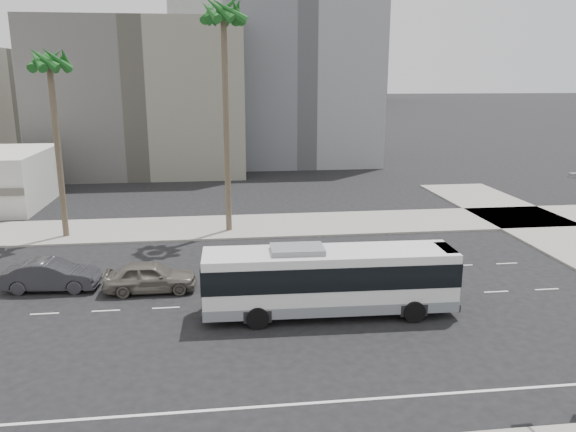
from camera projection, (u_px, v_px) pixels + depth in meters
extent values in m
plane|color=black|center=(281.00, 302.00, 29.62)|extent=(700.00, 700.00, 0.00)
cube|color=gray|center=(260.00, 226.00, 44.52)|extent=(120.00, 7.00, 0.15)
cube|color=#605E58|center=(144.00, 98.00, 69.32)|extent=(24.00, 18.00, 18.00)
cube|color=slate|center=(296.00, 66.00, 77.48)|extent=(20.00, 20.00, 26.00)
cube|color=beige|center=(218.00, 53.00, 264.71)|extent=(42.00, 42.00, 44.00)
cube|color=#4F525A|center=(324.00, 22.00, 247.92)|extent=(26.00, 26.00, 70.00)
cube|color=#4F525A|center=(362.00, 38.00, 281.01)|extent=(22.00, 22.00, 60.00)
cube|color=silver|center=(329.00, 278.00, 27.74)|extent=(12.47, 3.03, 2.78)
cube|color=black|center=(329.00, 271.00, 27.65)|extent=(12.53, 3.09, 1.18)
cube|color=slate|center=(329.00, 301.00, 28.04)|extent=(12.49, 3.07, 0.53)
cube|color=slate|center=(297.00, 250.00, 27.19)|extent=(2.61, 1.77, 0.32)
cube|color=#262628|center=(445.00, 250.00, 28.15)|extent=(0.69, 1.94, 0.32)
cylinder|color=black|center=(414.00, 311.00, 27.24)|extent=(1.07, 0.32, 1.07)
cylinder|color=black|center=(397.00, 290.00, 29.87)|extent=(1.07, 0.32, 1.07)
cylinder|color=black|center=(258.00, 319.00, 26.33)|extent=(1.07, 0.32, 1.07)
cylinder|color=black|center=(255.00, 297.00, 28.96)|extent=(1.07, 0.32, 1.07)
imported|color=#6A635A|center=(150.00, 277.00, 30.96)|extent=(2.04, 5.05, 1.72)
imported|color=#2E2E32|center=(51.00, 275.00, 31.20)|extent=(2.17, 5.28, 1.70)
cylinder|color=brown|center=(226.00, 129.00, 41.18)|extent=(0.43, 0.43, 15.68)
cylinder|color=brown|center=(58.00, 154.00, 40.04)|extent=(0.39, 0.39, 12.43)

